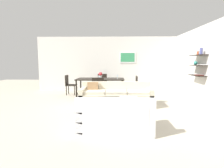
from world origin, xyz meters
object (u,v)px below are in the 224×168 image
dining_chair_left_far (69,83)px  wine_glass_right_near (117,76)px  dining_chair_right_near (134,85)px  dining_chair_foot (98,87)px  loveseat_white (115,118)px  wine_glass_head (101,75)px  centerpiece_vase (100,75)px  sofa_beige (116,97)px  coffee_table (120,108)px  candle_jar (130,99)px  dining_chair_head (102,82)px  decorative_bowl (121,100)px  wine_glass_foot (99,77)px  apple_on_coffee_table (110,99)px  dining_table (100,80)px

dining_chair_left_far → wine_glass_right_near: (2.15, -0.36, 0.37)m
dining_chair_right_near → dining_chair_foot: same height
loveseat_white → dining_chair_foot: 3.23m
wine_glass_head → centerpiece_vase: (-0.00, -0.42, 0.04)m
sofa_beige → coffee_table: size_ratio=2.23×
loveseat_white → candle_jar: (0.39, 1.30, 0.13)m
dining_chair_left_far → dining_chair_right_near: (2.84, -0.47, 0.00)m
loveseat_white → dining_chair_head: 5.05m
loveseat_white → candle_jar: bearing=73.4°
decorative_bowl → wine_glass_foot: (-0.83, 2.48, 0.45)m
apple_on_coffee_table → wine_glass_foot: bearing=102.8°
dining_chair_foot → sofa_beige: bearing=-51.6°
dining_table → decorative_bowl: bearing=-74.2°
decorative_bowl → dining_chair_right_near: (0.59, 2.70, 0.08)m
sofa_beige → dining_table: size_ratio=1.17×
candle_jar → dining_chair_head: dining_chair_head is taller
loveseat_white → dining_chair_head: (-0.68, 5.00, 0.21)m
dining_chair_foot → wine_glass_right_near: size_ratio=5.08×
coffee_table → dining_chair_left_far: bearing=125.4°
coffee_table → dining_table: size_ratio=0.52×
dining_table → dining_chair_head: bearing=90.0°
dining_table → dining_chair_foot: (0.00, -0.92, -0.18)m
apple_on_coffee_table → dining_chair_foot: size_ratio=0.10×
apple_on_coffee_table → dining_chair_left_far: bearing=122.9°
dining_chair_left_far → wine_glass_foot: size_ratio=5.43×
dining_chair_head → wine_glass_head: bearing=-90.0°
apple_on_coffee_table → dining_chair_left_far: size_ratio=0.10×
dining_chair_foot → coffee_table: bearing=-68.0°
dining_chair_left_far → wine_glass_right_near: bearing=-9.5°
loveseat_white → wine_glass_right_near: size_ratio=8.97×
coffee_table → decorative_bowl: decorative_bowl is taller
sofa_beige → dining_chair_left_far: bearing=136.2°
dining_table → wine_glass_head: bearing=90.0°
dining_chair_right_near → dining_chair_foot: (-1.42, -0.69, 0.00)m
dining_chair_right_near → centerpiece_vase: 1.50m
dining_chair_left_far → apple_on_coffee_table: bearing=-57.1°
coffee_table → centerpiece_vase: bearing=105.2°
wine_glass_foot → candle_jar: bearing=-65.2°
sofa_beige → wine_glass_head: (-0.68, 2.24, 0.57)m
candle_jar → sofa_beige: bearing=111.5°
wine_glass_head → loveseat_white: bearing=-81.4°
dining_chair_right_near → wine_glass_right_near: 0.79m
loveseat_white → dining_chair_right_near: 3.92m
wine_glass_right_near → dining_chair_head: bearing=124.9°
loveseat_white → dining_chair_foot: size_ratio=1.76×
loveseat_white → dining_chair_right_near: bearing=79.2°
apple_on_coffee_table → dining_chair_foot: (-0.53, 1.85, 0.08)m
dining_chair_head → wine_glass_right_near: 1.33m
candle_jar → wine_glass_right_near: (-0.34, 2.65, 0.45)m
dining_table → wine_glass_right_near: wine_glass_right_near is taller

